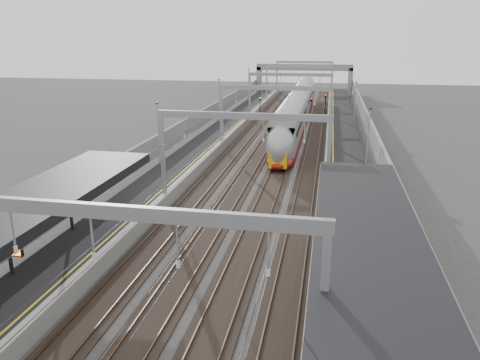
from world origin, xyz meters
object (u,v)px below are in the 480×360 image
at_px(train, 296,114).
at_px(overbridge, 304,71).
at_px(signal_green, 260,103).
at_px(bench, 371,303).

bearing_deg(train, overbridge, 91.97).
relative_size(overbridge, signal_green, 6.33).
xyz_separation_m(train, bench, (6.92, -48.65, -0.64)).
distance_m(bench, signal_green, 59.89).
relative_size(overbridge, train, 0.43).
bearing_deg(overbridge, train, -88.03).
distance_m(overbridge, bench, 92.77).
bearing_deg(overbridge, bench, -84.79).
bearing_deg(signal_green, bench, -76.85).
bearing_deg(bench, overbridge, 95.21).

